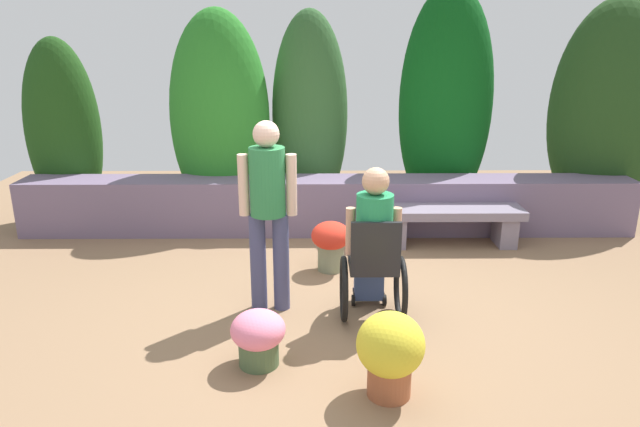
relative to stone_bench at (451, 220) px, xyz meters
name	(u,v)px	position (x,y,z in m)	size (l,w,h in m)	color
ground_plane	(332,308)	(-1.41, -1.60, -0.30)	(10.72, 10.72, 0.00)	#8A6A4D
stone_retaining_wall	(327,205)	(-1.41, 0.49, 0.03)	(7.37, 0.53, 0.67)	slate
hedge_backdrop	(392,114)	(-0.57, 1.10, 1.06)	(8.12, 1.10, 2.94)	#1D4516
stone_bench	(451,220)	(0.00, 0.00, 0.00)	(1.62, 0.44, 0.44)	slate
person_in_wheelchair	(373,249)	(-1.07, -1.76, 0.32)	(0.53, 0.66, 1.33)	black
person_standing_companion	(268,204)	(-1.95, -1.59, 0.66)	(0.49, 0.30, 1.67)	#43476F
flower_pot_purple_near	(258,336)	(-1.97, -2.50, -0.07)	(0.40, 0.40, 0.42)	#48603D
flower_pot_terracotta_by_wall	(331,242)	(-1.39, -0.73, 0.01)	(0.40, 0.40, 0.52)	gray
flower_pot_red_accent	(390,351)	(-1.06, -2.88, 0.03)	(0.46, 0.46, 0.60)	#9E5434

